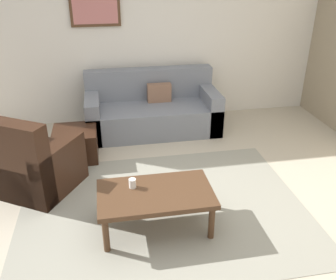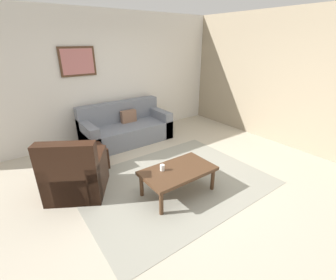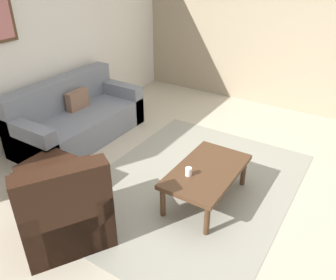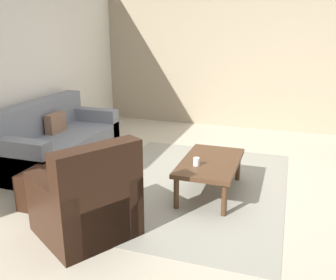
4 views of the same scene
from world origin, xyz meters
name	(u,v)px [view 2 (image 2 of 4)]	position (x,y,z in m)	size (l,w,h in m)	color
ground_plane	(173,182)	(0.00, 0.00, 0.00)	(8.00, 8.00, 0.00)	#B2A893
rear_partition	(104,78)	(0.00, 2.60, 1.40)	(6.00, 0.12, 2.80)	silver
stone_feature_panel	(285,80)	(3.00, 0.00, 1.40)	(0.12, 5.20, 2.80)	gray
area_rug	(173,182)	(0.00, 0.00, 0.00)	(3.01, 2.26, 0.01)	gray
couch_main	(125,128)	(0.17, 2.09, 0.30)	(1.97, 0.93, 0.88)	slate
armchair_leather	(76,177)	(-1.38, 0.61, 0.31)	(1.10, 1.10, 0.95)	black
ottoman	(89,158)	(-0.95, 1.32, 0.20)	(0.56, 0.56, 0.40)	black
coffee_table	(178,172)	(-0.12, -0.26, 0.36)	(1.10, 0.64, 0.41)	#472D1C
cup	(162,168)	(-0.32, -0.14, 0.46)	(0.07, 0.07, 0.09)	white
framed_artwork	(78,61)	(-0.56, 2.51, 1.78)	(0.72, 0.04, 0.58)	#472D1C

